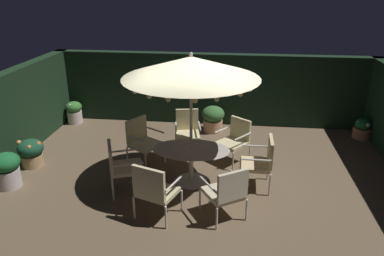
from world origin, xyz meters
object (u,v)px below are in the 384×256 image
Objects in this scene: patio_umbrella at (191,67)px; patio_chair_northeast at (188,129)px; patio_chair_south at (154,189)px; patio_dining_table at (191,157)px; patio_chair_west at (261,160)px; patio_chair_north at (235,138)px; potted_plant_back_left at (31,152)px; patio_chair_southwest at (227,191)px; patio_chair_east at (142,139)px; patio_chair_southeast at (121,164)px; potted_plant_left_near at (7,169)px; potted_plant_front_corner at (363,129)px; potted_plant_back_center at (74,112)px; potted_plant_right_far at (213,118)px.

patio_umbrella reaches higher than patio_chair_northeast.
patio_dining_table is at bearing 70.09° from patio_chair_south.
patio_umbrella is 2.17m from patio_chair_west.
patio_dining_table is at bearing 72.62° from patio_umbrella.
potted_plant_back_left is at bearing -170.10° from patio_chair_north.
patio_chair_north is at bearing 86.73° from patio_chair_southwest.
patio_chair_east is (-1.14, 0.70, -1.73)m from patio_umbrella.
patio_umbrella reaches higher than patio_chair_south.
patio_dining_table is 1.48× the size of patio_chair_northeast.
patio_chair_southeast is (-1.25, -0.48, 0.03)m from patio_dining_table.
patio_umbrella reaches higher than potted_plant_left_near.
potted_plant_left_near is at bearing -177.24° from patio_chair_southeast.
patio_umbrella reaches higher than patio_chair_east.
patio_umbrella is 2.64× the size of patio_chair_southwest.
patio_chair_west reaches higher than potted_plant_left_near.
patio_chair_southeast reaches higher than potted_plant_front_corner.
potted_plant_back_center is at bearing 178.68° from potted_plant_front_corner.
patio_chair_southwest is at bearing -93.27° from patio_chair_north.
patio_chair_south is 1.00× the size of patio_chair_west.
patio_chair_south is (-0.22, -2.57, -0.00)m from patio_chair_northeast.
patio_chair_southeast is at bearing -149.33° from potted_plant_front_corner.
patio_chair_north is 0.93× the size of patio_chair_south.
patio_chair_northeast reaches higher than patio_dining_table.
patio_dining_table is at bearing 9.63° from potted_plant_left_near.
patio_chair_south is 4.00m from potted_plant_right_far.
patio_dining_table is 2.69m from potted_plant_right_far.
patio_chair_southeast is at bearing -54.38° from potted_plant_back_center.
potted_plant_back_center reaches higher than potted_plant_front_corner.
potted_plant_right_far is (-0.46, 3.81, -0.18)m from patio_chair_southwest.
potted_plant_right_far is at bearing 111.80° from patio_chair_west.
patio_dining_table is 1.34m from patio_chair_west.
patio_umbrella is 2.52× the size of patio_chair_south.
potted_plant_left_near is (0.01, -0.87, 0.05)m from potted_plant_back_left.
patio_chair_north is 2.64m from patio_chair_south.
patio_chair_west reaches higher than patio_chair_north.
patio_chair_north is at bearing 50.76° from patio_dining_table.
patio_chair_southeast reaches higher than potted_plant_right_far.
patio_chair_northeast is 1.03× the size of patio_chair_southwest.
potted_plant_back_center is at bearing 141.99° from patio_dining_table.
patio_dining_table is at bearing -38.01° from potted_plant_back_center.
patio_umbrella is 2.21m from patio_chair_southwest.
potted_plant_front_corner is at bearing -0.34° from potted_plant_right_far.
patio_chair_east is (-0.90, -0.62, -0.01)m from patio_chair_northeast.
patio_umbrella is at bearing 9.63° from potted_plant_left_near.
patio_chair_northeast reaches higher than potted_plant_front_corner.
potted_plant_front_corner is at bearing 44.81° from patio_chair_west.
potted_plant_front_corner is at bearing 17.36° from patio_chair_northeast.
patio_chair_west reaches higher than patio_chair_southeast.
potted_plant_left_near is (-2.33, -1.28, -0.19)m from patio_chair_east.
patio_chair_southwest is 1.59× the size of potted_plant_back_center.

